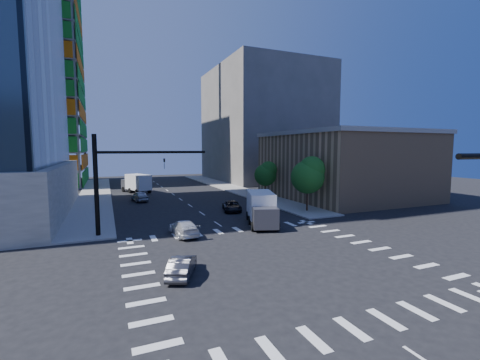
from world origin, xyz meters
name	(u,v)px	position (x,y,z in m)	size (l,w,h in m)	color
ground	(273,260)	(0.00, 0.00, 0.00)	(160.00, 160.00, 0.00)	black
road_markings	(273,260)	(0.00, 0.00, 0.01)	(20.00, 20.00, 0.01)	silver
sidewalk_ne	(232,188)	(12.50, 40.00, 0.07)	(5.00, 60.00, 0.15)	gray
sidewalk_nw	(95,195)	(-12.50, 40.00, 0.07)	(5.00, 60.00, 0.15)	gray
construction_building	(14,68)	(-27.41, 61.93, 24.61)	(25.16, 34.50, 70.60)	gray
commercial_building	(344,165)	(25.00, 22.00, 5.31)	(20.50, 22.50, 10.60)	tan
bg_building_ne	(263,125)	(27.00, 55.00, 14.00)	(24.00, 30.00, 28.00)	#5E5A55
signal_mast_nw	(114,175)	(-10.00, 11.50, 5.49)	(10.20, 0.40, 9.00)	black
tree_south	(309,175)	(12.63, 13.90, 4.69)	(4.16, 4.16, 6.82)	#382316
tree_north	(266,173)	(12.93, 25.90, 3.99)	(3.54, 3.52, 5.78)	#382316
car_nb_far	(232,206)	(3.92, 17.98, 0.63)	(2.10, 4.56, 1.27)	black
car_sb_near	(184,228)	(-4.31, 9.01, 0.69)	(1.92, 4.73, 1.37)	white
car_sb_mid	(140,196)	(-6.09, 30.61, 0.77)	(1.81, 4.50, 1.53)	#A1A3A9
car_sb_cross	(182,266)	(-6.54, -0.26, 0.62)	(1.32, 3.78, 1.24)	#434347
box_truck_near	(262,211)	(4.00, 9.69, 1.47)	(4.58, 6.84, 3.31)	black
box_truck_far	(136,184)	(-5.77, 41.21, 1.47)	(4.93, 6.88, 3.32)	black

